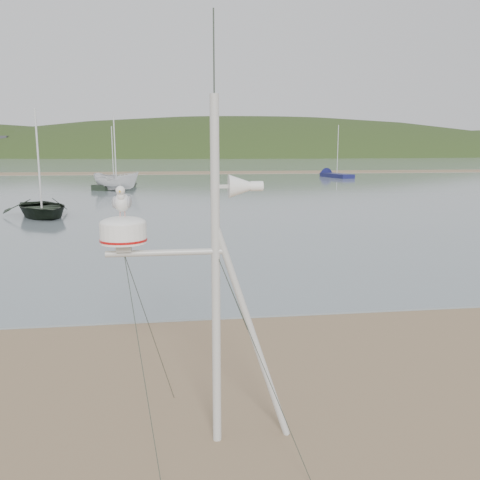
{
  "coord_description": "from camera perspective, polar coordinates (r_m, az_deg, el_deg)",
  "views": [
    {
      "loc": [
        1.07,
        -6.82,
        3.81
      ],
      "look_at": [
        2.15,
        1.0,
        2.36
      ],
      "focal_mm": 38.0,
      "sensor_mm": 36.0,
      "label": 1
    }
  ],
  "objects": [
    {
      "name": "water",
      "position": [
        138.88,
        -8.43,
        8.7
      ],
      "size": [
        560.0,
        256.0,
        0.04
      ],
      "primitive_type": "cube",
      "color": "slate",
      "rests_on": "ground"
    },
    {
      "name": "sailboat_blue_far",
      "position": [
        67.51,
        9.95,
        7.24
      ],
      "size": [
        3.37,
        7.39,
        7.13
      ],
      "color": "#141749",
      "rests_on": "ground"
    },
    {
      "name": "hill_ridge",
      "position": [
        243.59,
        -3.77,
        4.81
      ],
      "size": [
        620.0,
        180.0,
        80.0
      ],
      "color": "#223315",
      "rests_on": "ground"
    },
    {
      "name": "sandbar",
      "position": [
        76.92,
        -8.76,
        7.47
      ],
      "size": [
        560.0,
        7.0,
        0.07
      ],
      "primitive_type": "cube",
      "color": "#7D6448",
      "rests_on": "water"
    },
    {
      "name": "mast_rig",
      "position": [
        6.58,
        -3.2,
        -12.06
      ],
      "size": [
        2.38,
        2.54,
        5.38
      ],
      "color": "beige",
      "rests_on": "ground"
    },
    {
      "name": "far_cottages",
      "position": [
        202.83,
        -7.47,
        10.34
      ],
      "size": [
        294.4,
        6.3,
        8.0
      ],
      "color": "beige",
      "rests_on": "ground"
    },
    {
      "name": "ground",
      "position": [
        7.89,
        -15.52,
        -18.9
      ],
      "size": [
        560.0,
        560.0,
        0.0
      ],
      "primitive_type": "plane",
      "color": "#7D6448",
      "rests_on": "ground"
    },
    {
      "name": "boat_dark",
      "position": [
        29.74,
        -21.62,
        7.14
      ],
      "size": [
        3.62,
        2.42,
        4.93
      ],
      "primitive_type": "imported",
      "rotation": [
        0.0,
        0.0,
        0.44
      ],
      "color": "black",
      "rests_on": "water"
    },
    {
      "name": "sailboat_dark_mid",
      "position": [
        49.53,
        -12.92,
        6.05
      ],
      "size": [
        4.38,
        6.06,
        6.13
      ],
      "color": "black",
      "rests_on": "ground"
    },
    {
      "name": "boat_white",
      "position": [
        45.81,
        -13.79,
        8.12
      ],
      "size": [
        2.25,
        2.23,
        4.41
      ],
      "primitive_type": "imported",
      "rotation": [
        0.0,
        0.0,
        1.13
      ],
      "color": "silver",
      "rests_on": "water"
    }
  ]
}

